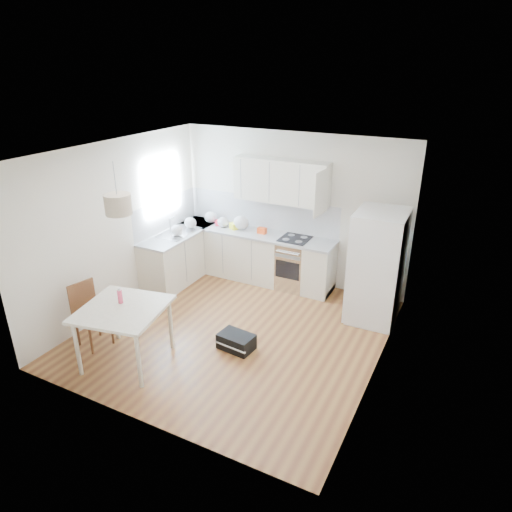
{
  "coord_description": "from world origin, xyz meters",
  "views": [
    {
      "loc": [
        2.96,
        -5.09,
        3.77
      ],
      "look_at": [
        0.15,
        0.4,
        1.13
      ],
      "focal_mm": 32.0,
      "sensor_mm": 36.0,
      "label": 1
    }
  ],
  "objects": [
    {
      "name": "range_oven",
      "position": [
        0.2,
        1.8,
        0.44
      ],
      "size": [
        0.5,
        0.61,
        0.88
      ],
      "primitive_type": null,
      "color": "silver",
      "rests_on": "floor"
    },
    {
      "name": "wall_back",
      "position": [
        0.0,
        2.1,
        1.35
      ],
      "size": [
        4.2,
        0.0,
        4.2
      ],
      "primitive_type": "plane",
      "rotation": [
        1.57,
        0.0,
        0.0
      ],
      "color": "white",
      "rests_on": "floor"
    },
    {
      "name": "counter_back",
      "position": [
        -0.6,
        1.8,
        0.9
      ],
      "size": [
        3.02,
        0.64,
        0.04
      ],
      "primitive_type": "cube",
      "color": "#A3A5A7",
      "rests_on": "cabinets_back"
    },
    {
      "name": "grocery_bag_a",
      "position": [
        -1.58,
        1.88,
        1.03
      ],
      "size": [
        0.24,
        0.21,
        0.22
      ],
      "primitive_type": "ellipsoid",
      "color": "silver",
      "rests_on": "counter_back"
    },
    {
      "name": "dining_chair",
      "position": [
        -1.62,
        -1.19,
        0.47
      ],
      "size": [
        0.47,
        0.47,
        0.94
      ],
      "primitive_type": null,
      "rotation": [
        0.0,
        0.0,
        -0.22
      ],
      "color": "#4F2F17",
      "rests_on": "floor"
    },
    {
      "name": "cabinets_back",
      "position": [
        -0.6,
        1.8,
        0.44
      ],
      "size": [
        3.0,
        0.6,
        0.88
      ],
      "primitive_type": "cube",
      "color": "silver",
      "rests_on": "floor"
    },
    {
      "name": "upper_cabinets",
      "position": [
        -0.15,
        1.94,
        1.88
      ],
      "size": [
        1.7,
        0.32,
        0.75
      ],
      "primitive_type": "cube",
      "color": "silver",
      "rests_on": "wall_back"
    },
    {
      "name": "pendant_lamp",
      "position": [
        -0.93,
        -1.14,
        2.18
      ],
      "size": [
        0.36,
        0.36,
        0.25
      ],
      "primitive_type": "cylinder",
      "rotation": [
        0.0,
        0.0,
        -0.14
      ],
      "color": "#BFAC93",
      "rests_on": "ceiling"
    },
    {
      "name": "grocery_bag_e",
      "position": [
        -1.72,
        1.0,
        1.02
      ],
      "size": [
        0.22,
        0.19,
        0.2
      ],
      "primitive_type": "ellipsoid",
      "color": "silver",
      "rests_on": "counter_left"
    },
    {
      "name": "grocery_bag_c",
      "position": [
        -0.87,
        1.81,
        1.05
      ],
      "size": [
        0.29,
        0.25,
        0.26
      ],
      "primitive_type": "ellipsoid",
      "color": "silver",
      "rests_on": "counter_back"
    },
    {
      "name": "grocery_bag_b",
      "position": [
        -1.23,
        1.77,
        1.02
      ],
      "size": [
        0.22,
        0.18,
        0.19
      ],
      "primitive_type": "ellipsoid",
      "color": "silver",
      "rests_on": "counter_back"
    },
    {
      "name": "dining_table",
      "position": [
        -0.94,
        -1.28,
        0.73
      ],
      "size": [
        1.22,
        1.22,
        0.82
      ],
      "rotation": [
        0.0,
        0.0,
        0.19
      ],
      "color": "beige",
      "rests_on": "floor"
    },
    {
      "name": "sink",
      "position": [
        -1.8,
        1.15,
        0.92
      ],
      "size": [
        0.5,
        0.8,
        0.16
      ],
      "primitive_type": null,
      "color": "silver",
      "rests_on": "counter_left"
    },
    {
      "name": "backsplash_back",
      "position": [
        -0.6,
        2.09,
        1.21
      ],
      "size": [
        3.0,
        0.01,
        0.58
      ],
      "primitive_type": "cube",
      "color": "white",
      "rests_on": "wall_back"
    },
    {
      "name": "gym_bag",
      "position": [
        0.23,
        -0.36,
        0.11
      ],
      "size": [
        0.52,
        0.37,
        0.23
      ],
      "primitive_type": "cube",
      "rotation": [
        0.0,
        0.0,
        -0.11
      ],
      "color": "black",
      "rests_on": "floor"
    },
    {
      "name": "snack_yellow",
      "position": [
        -1.01,
        1.76,
        0.98
      ],
      "size": [
        0.19,
        0.17,
        0.11
      ],
      "primitive_type": "cube",
      "rotation": [
        0.0,
        0.0,
        -0.52
      ],
      "color": "#FFF628",
      "rests_on": "counter_back"
    },
    {
      "name": "counter_left",
      "position": [
        -1.8,
        1.2,
        0.9
      ],
      "size": [
        0.64,
        1.82,
        0.04
      ],
      "primitive_type": "cube",
      "color": "#A3A5A7",
      "rests_on": "cabinets_left"
    },
    {
      "name": "wall_left",
      "position": [
        -2.1,
        0.0,
        1.35
      ],
      "size": [
        0.0,
        4.2,
        4.2
      ],
      "primitive_type": "plane",
      "rotation": [
        1.57,
        0.0,
        1.57
      ],
      "color": "white",
      "rests_on": "floor"
    },
    {
      "name": "grocery_bag_d",
      "position": [
        -1.73,
        1.43,
        1.02
      ],
      "size": [
        0.23,
        0.2,
        0.21
      ],
      "primitive_type": "ellipsoid",
      "color": "silver",
      "rests_on": "counter_back"
    },
    {
      "name": "drink_bottle",
      "position": [
        -1.04,
        -1.19,
        0.93
      ],
      "size": [
        0.08,
        0.08,
        0.22
      ],
      "primitive_type": "cylinder",
      "rotation": [
        0.0,
        0.0,
        -0.31
      ],
      "color": "#DD3D5F",
      "rests_on": "dining_table"
    },
    {
      "name": "window_glassblock",
      "position": [
        -2.09,
        1.15,
        1.75
      ],
      "size": [
        0.02,
        1.0,
        1.0
      ],
      "primitive_type": "cube",
      "color": "#BFE0F9",
      "rests_on": "wall_left"
    },
    {
      "name": "cabinets_left",
      "position": [
        -1.8,
        1.2,
        0.44
      ],
      "size": [
        0.6,
        1.8,
        0.88
      ],
      "primitive_type": "cube",
      "color": "silver",
      "rests_on": "floor"
    },
    {
      "name": "snack_red",
      "position": [
        -1.34,
        1.81,
        0.97
      ],
      "size": [
        0.16,
        0.11,
        0.1
      ],
      "primitive_type": "cube",
      "rotation": [
        0.0,
        0.0,
        0.15
      ],
      "color": "red",
      "rests_on": "counter_back"
    },
    {
      "name": "ceiling",
      "position": [
        0.0,
        0.0,
        2.7
      ],
      "size": [
        4.2,
        4.2,
        0.0
      ],
      "primitive_type": "plane",
      "rotation": [
        3.14,
        0.0,
        0.0
      ],
      "color": "white",
      "rests_on": "wall_back"
    },
    {
      "name": "floor",
      "position": [
        0.0,
        0.0,
        0.0
      ],
      "size": [
        4.2,
        4.2,
        0.0
      ],
      "primitive_type": "plane",
      "color": "brown",
      "rests_on": "ground"
    },
    {
      "name": "backsplash_left",
      "position": [
        -2.09,
        1.2,
        1.21
      ],
      "size": [
        0.01,
        1.8,
        0.58
      ],
      "primitive_type": "cube",
      "color": "white",
      "rests_on": "wall_left"
    },
    {
      "name": "wall_right",
      "position": [
        2.1,
        0.0,
        1.35
      ],
      "size": [
        0.0,
        4.2,
        4.2
      ],
      "primitive_type": "plane",
      "rotation": [
        1.57,
        0.0,
        -1.57
      ],
      "color": "white",
      "rests_on": "floor"
    },
    {
      "name": "snack_orange",
      "position": [
        -0.44,
        1.79,
        0.97
      ],
      "size": [
        0.16,
        0.1,
        0.11
      ],
      "primitive_type": "cube",
      "rotation": [
        0.0,
        0.0,
        -0.03
      ],
      "color": "red",
      "rests_on": "counter_back"
    },
    {
      "name": "refrigerator",
      "position": [
        1.74,
        1.4,
        0.88
      ],
      "size": [
        0.87,
        0.9,
        1.75
      ],
      "primitive_type": null,
      "rotation": [
        0.0,
        0.0,
        0.03
      ],
      "color": "white",
      "rests_on": "floor"
    }
  ]
}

